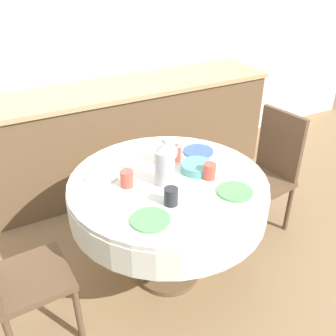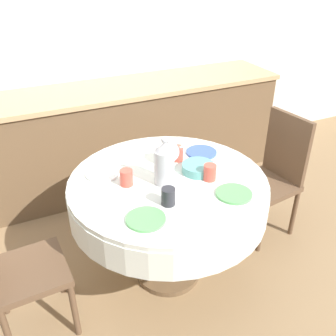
{
  "view_description": "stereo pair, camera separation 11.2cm",
  "coord_description": "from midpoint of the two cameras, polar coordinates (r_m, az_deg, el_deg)",
  "views": [
    {
      "loc": [
        -0.89,
        -1.66,
        1.96
      ],
      "look_at": [
        0.0,
        0.0,
        0.85
      ],
      "focal_mm": 40.0,
      "sensor_mm": 36.0,
      "label": 1
    },
    {
      "loc": [
        -0.79,
        -1.71,
        1.96
      ],
      "look_at": [
        0.0,
        0.0,
        0.85
      ],
      "focal_mm": 40.0,
      "sensor_mm": 36.0,
      "label": 2
    }
  ],
  "objects": [
    {
      "name": "plate_near_right",
      "position": [
        2.14,
        11.51,
        -3.89
      ],
      "size": [
        0.2,
        0.2,
        0.01
      ],
      "primitive_type": "cylinder",
      "color": "#5BA85B",
      "rests_on": "dining_table"
    },
    {
      "name": "plate_near_left",
      "position": [
        1.91,
        -1.71,
        -7.81
      ],
      "size": [
        0.2,
        0.2,
        0.01
      ],
      "primitive_type": "cylinder",
      "color": "#5BA85B",
      "rests_on": "dining_table"
    },
    {
      "name": "plate_far_right",
      "position": [
        2.53,
        6.39,
        2.38
      ],
      "size": [
        0.2,
        0.2,
        0.01
      ],
      "primitive_type": "cylinder",
      "color": "#3856AD",
      "rests_on": "dining_table"
    },
    {
      "name": "cup_near_left",
      "position": [
        2.0,
        1.66,
        -4.39
      ],
      "size": [
        0.08,
        0.08,
        0.1
      ],
      "primitive_type": "cylinder",
      "color": "#28282D",
      "rests_on": "dining_table"
    },
    {
      "name": "wall_back",
      "position": [
        3.5,
        -11.07,
        19.07
      ],
      "size": [
        7.0,
        0.05,
        2.6
      ],
      "color": "silver",
      "rests_on": "ground_plane"
    },
    {
      "name": "dining_table",
      "position": [
        2.3,
        1.4,
        -4.49
      ],
      "size": [
        1.2,
        1.2,
        0.77
      ],
      "color": "brown",
      "rests_on": "ground_plane"
    },
    {
      "name": "chair_left",
      "position": [
        2.93,
        16.91,
        -0.52
      ],
      "size": [
        0.45,
        0.45,
        0.95
      ],
      "rotation": [
        0.0,
        0.0,
        -4.57
      ],
      "color": "brown",
      "rests_on": "ground_plane"
    },
    {
      "name": "teapot",
      "position": [
        2.36,
        1.5,
        2.41
      ],
      "size": [
        0.19,
        0.14,
        0.18
      ],
      "color": "white",
      "rests_on": "dining_table"
    },
    {
      "name": "cup_far_left",
      "position": [
        2.17,
        -4.9,
        -1.48
      ],
      "size": [
        0.08,
        0.08,
        0.1
      ],
      "primitive_type": "cylinder",
      "color": "#CC4C3D",
      "rests_on": "dining_table"
    },
    {
      "name": "chair_right",
      "position": [
        2.19,
        -21.6,
        -13.55
      ],
      "size": [
        0.42,
        0.42,
        0.95
      ],
      "rotation": [
        0.0,
        0.0,
        -1.52
      ],
      "color": "brown",
      "rests_on": "ground_plane"
    },
    {
      "name": "coffee_carafe",
      "position": [
        2.14,
        0.92,
        0.64
      ],
      "size": [
        0.12,
        0.12,
        0.3
      ],
      "color": "#B2B2B7",
      "rests_on": "dining_table"
    },
    {
      "name": "plate_far_left",
      "position": [
        2.3,
        -8.56,
        -0.88
      ],
      "size": [
        0.2,
        0.2,
        0.01
      ],
      "primitive_type": "cylinder",
      "color": "white",
      "rests_on": "dining_table"
    },
    {
      "name": "ground_plane",
      "position": [
        2.72,
        1.23,
        -15.63
      ],
      "size": [
        12.0,
        12.0,
        0.0
      ],
      "primitive_type": "plane",
      "color": "#8E704C"
    },
    {
      "name": "cup_far_right",
      "position": [
        2.42,
        2.79,
        2.22
      ],
      "size": [
        0.08,
        0.08,
        0.1
      ],
      "primitive_type": "cylinder",
      "color": "#CC4C3D",
      "rests_on": "dining_table"
    },
    {
      "name": "fruit_bowl",
      "position": [
        2.31,
        6.01,
        -0.02
      ],
      "size": [
        0.2,
        0.2,
        0.05
      ],
      "primitive_type": "cylinder",
      "color": "#569993",
      "rests_on": "dining_table"
    },
    {
      "name": "cup_near_right",
      "position": [
        2.23,
        7.83,
        -0.7
      ],
      "size": [
        0.08,
        0.08,
        0.1
      ],
      "primitive_type": "cylinder",
      "color": "#CC4C3D",
      "rests_on": "dining_table"
    },
    {
      "name": "kitchen_counter",
      "position": [
        3.45,
        -8.26,
        4.52
      ],
      "size": [
        3.24,
        0.64,
        0.93
      ],
      "color": "brown",
      "rests_on": "ground_plane"
    }
  ]
}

